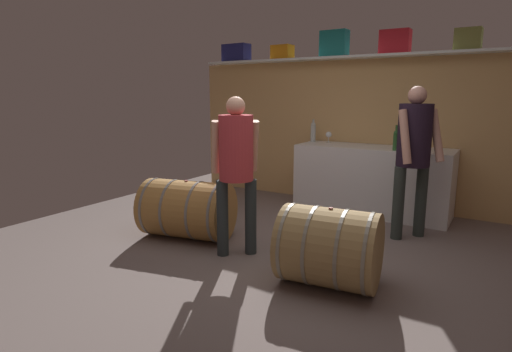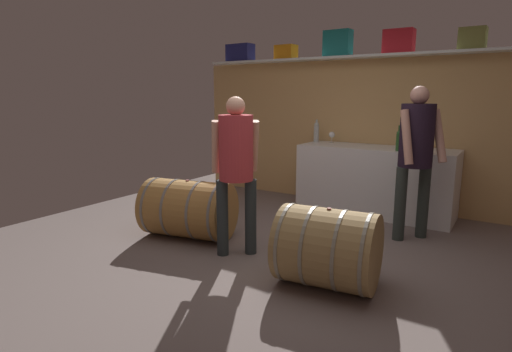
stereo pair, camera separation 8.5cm
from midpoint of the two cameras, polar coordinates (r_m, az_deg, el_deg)
The scene contains 18 objects.
ground_plane at distance 4.57m, azimuth 7.35°, elevation -9.06°, with size 6.54×8.27×0.02m, color #6D5F5B.
back_wall_panel at distance 6.09m, azimuth 15.31°, elevation 5.62°, with size 5.34×0.10×2.04m, color tan.
high_shelf_board at distance 5.95m, azimuth 15.39°, elevation 15.48°, with size 4.92×0.40×0.03m, color white.
toolcase_navy at distance 6.87m, azimuth -1.81°, elevation 16.48°, with size 0.43×0.22×0.27m, color navy.
toolcase_orange at distance 6.44m, azimuth 4.52°, elevation 16.54°, with size 0.30×0.21×0.21m, color orange.
toolcase_teal at distance 6.11m, azimuth 11.55°, elevation 17.35°, with size 0.38×0.19×0.36m, color #197B7A.
toolcase_red at distance 5.85m, azimuth 19.39°, elevation 16.98°, with size 0.37×0.21×0.30m, color red.
toolcase_olive at distance 5.71m, azimuth 27.94°, elevation 16.27°, with size 0.29×0.23×0.25m, color olive.
work_cabinet at distance 5.72m, azimuth 16.40°, elevation -0.60°, with size 1.98×0.68×0.89m, color silver.
wine_bottle_dark at distance 5.74m, azimuth 20.74°, elevation 5.03°, with size 0.07×0.07×0.30m.
wine_bottle_green at distance 5.34m, azimuth 19.41°, elevation 4.68°, with size 0.06×0.06×0.31m.
wine_bottle_clear at distance 6.07m, azimuth 8.68°, elevation 6.03°, with size 0.08×0.08×0.32m.
wine_glass at distance 6.01m, azimuth 10.76°, elevation 5.53°, with size 0.08×0.08×0.16m.
red_funnel at distance 5.65m, azimuth 23.04°, elevation 4.04°, with size 0.11×0.11×0.13m, color red.
wine_barrel_near at distance 3.50m, azimuth 10.50°, elevation -9.64°, with size 0.85×0.73×0.67m.
wine_barrel_far at distance 4.65m, azimuth -8.75°, elevation -4.47°, with size 1.06×0.81×0.65m.
winemaker_pouring at distance 4.73m, azimuth 21.59°, elevation 3.69°, with size 0.50×0.52×1.65m.
visitor_tasting at distance 3.97m, azimuth -2.14°, elevation 2.24°, with size 0.48×0.47×1.54m.
Camera 2 is at (1.84, -3.24, 1.56)m, focal length 29.20 mm.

